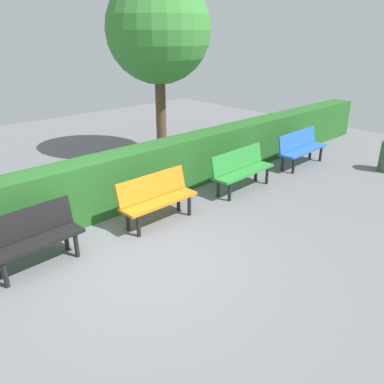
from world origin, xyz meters
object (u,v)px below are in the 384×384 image
bench_blue (301,147)px  tree_near (158,31)px  bench_black (33,236)px  bench_orange (157,197)px  bench_green (241,168)px

bench_blue → tree_near: (2.07, -2.99, 2.69)m
bench_black → tree_near: bearing=-151.3°
bench_orange → bench_black: size_ratio=1.07×
bench_green → bench_blue: bearing=178.3°
bench_green → tree_near: bearing=-97.5°
bench_orange → tree_near: (-2.54, -2.98, 2.69)m
bench_blue → bench_orange: size_ratio=1.13×
bench_blue → tree_near: bearing=-57.3°
bench_blue → bench_black: same height
bench_black → tree_near: tree_near is taller
bench_green → tree_near: tree_near is taller
bench_green → tree_near: size_ratio=0.36×
bench_green → bench_black: bearing=-4.1°
bench_blue → bench_green: size_ratio=1.02×
bench_orange → tree_near: bearing=-131.1°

